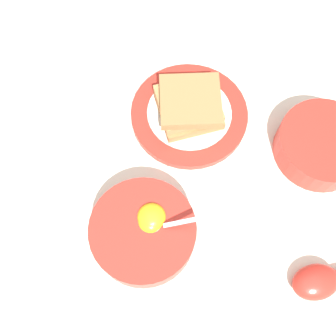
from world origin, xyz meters
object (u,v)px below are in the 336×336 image
Objects in this scene: soup_spoon at (321,280)px; congee_bowl at (322,144)px; egg_bowl at (144,231)px; toast_plate at (189,114)px; toast_sandwich at (189,105)px.

soup_spoon is 0.24m from congee_bowl.
soup_spoon is (-0.26, 0.13, -0.01)m from egg_bowl.
toast_plate is (-0.13, -0.21, -0.02)m from egg_bowl.
toast_plate is 1.45× the size of soup_spoon.
egg_bowl is 0.25m from toast_plate.
congee_bowl reaches higher than toast_plate.
egg_bowl is 1.06× the size of congee_bowl.
congee_bowl is at bearing 150.84° from toast_plate.
toast_sandwich is 0.76× the size of congee_bowl.
congee_bowl is (-0.22, 0.12, -0.02)m from toast_sandwich.
soup_spoon is at bearing 70.53° from congee_bowl.
soup_spoon is at bearing 112.09° from toast_sandwich.
soup_spoon is 0.95× the size of congee_bowl.
egg_bowl reaches higher than toast_plate.
toast_sandwich is at bearing 25.03° from toast_plate.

